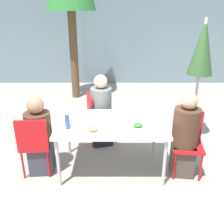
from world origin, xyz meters
The scene contains 15 objects.
ground_plane centered at (0.00, 0.00, 0.00)m, with size 24.00×24.00×0.00m, color gray.
building_facade centered at (0.00, 4.60, 1.50)m, with size 10.00×0.20×3.00m.
dining_table centered at (0.00, 0.00, 0.68)m, with size 1.48×0.94×0.73m.
chair_left centered at (-1.03, -0.15, 0.51)m, with size 0.43×0.43×0.87m.
person_left centered at (-0.99, -0.07, 0.52)m, with size 0.35×0.35×1.12m.
chair_right centered at (1.05, -0.05, 0.51)m, with size 0.45×0.45×0.87m.
person_right centered at (0.99, -0.12, 0.56)m, with size 0.34×0.34×1.19m.
chair_far centered at (-0.26, 0.75, 0.51)m, with size 0.48×0.48×0.87m.
person_far centered at (-0.17, 0.72, 0.57)m, with size 0.37×0.37×1.21m.
closed_umbrella centered at (1.41, 0.84, 1.53)m, with size 0.40×0.40×2.05m.
plate_0 centered at (-0.24, -0.28, 0.76)m, with size 0.25×0.25×0.07m.
plate_1 centered at (0.34, -0.17, 0.75)m, with size 0.22×0.22×0.06m.
bottle centered at (-0.56, -0.20, 0.84)m, with size 0.06×0.06×0.22m.
drinking_cup centered at (-0.58, -0.11, 0.78)m, with size 0.08×0.08×0.09m.
salad_bowl centered at (-0.02, -0.08, 0.76)m, with size 0.14×0.14×0.06m.
Camera 1 is at (0.01, -3.09, 2.17)m, focal length 40.00 mm.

